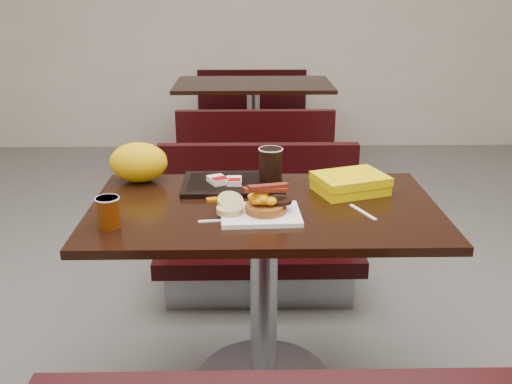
{
  "coord_description": "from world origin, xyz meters",
  "views": [
    {
      "loc": [
        -0.06,
        -1.86,
        1.48
      ],
      "look_at": [
        -0.03,
        -0.06,
        0.82
      ],
      "focal_mm": 40.57,
      "sensor_mm": 36.0,
      "label": 1
    }
  ],
  "objects_px": {
    "coffee_cup_near": "(108,213)",
    "paper_bag": "(139,162)",
    "table_far": "(253,130)",
    "pancake_stack": "(266,208)",
    "knife": "(363,212)",
    "table_near": "(264,300)",
    "clamshell": "(350,183)",
    "fork": "(213,221)",
    "coffee_cup_far": "(271,164)",
    "tray": "(233,184)",
    "platter": "(261,215)",
    "bench_far_n": "(252,113)",
    "hashbrown_sleeve_right": "(234,181)",
    "bench_near_n": "(259,228)",
    "bench_far_s": "(255,157)",
    "hashbrown_sleeve_left": "(218,180)"
  },
  "relations": [
    {
      "from": "knife",
      "to": "paper_bag",
      "type": "bearing_deg",
      "value": -135.76
    },
    {
      "from": "table_near",
      "to": "bench_far_s",
      "type": "relative_size",
      "value": 1.2
    },
    {
      "from": "knife",
      "to": "paper_bag",
      "type": "relative_size",
      "value": 0.67
    },
    {
      "from": "platter",
      "to": "pancake_stack",
      "type": "bearing_deg",
      "value": 16.38
    },
    {
      "from": "coffee_cup_far",
      "to": "table_far",
      "type": "bearing_deg",
      "value": 90.76
    },
    {
      "from": "bench_far_n",
      "to": "clamshell",
      "type": "height_order",
      "value": "clamshell"
    },
    {
      "from": "table_far",
      "to": "pancake_stack",
      "type": "height_order",
      "value": "pancake_stack"
    },
    {
      "from": "bench_far_s",
      "to": "fork",
      "type": "relative_size",
      "value": 7.58
    },
    {
      "from": "platter",
      "to": "tray",
      "type": "relative_size",
      "value": 0.68
    },
    {
      "from": "knife",
      "to": "clamshell",
      "type": "height_order",
      "value": "clamshell"
    },
    {
      "from": "platter",
      "to": "coffee_cup_near",
      "type": "bearing_deg",
      "value": -173.08
    },
    {
      "from": "tray",
      "to": "paper_bag",
      "type": "relative_size",
      "value": 1.71
    },
    {
      "from": "tray",
      "to": "coffee_cup_far",
      "type": "bearing_deg",
      "value": 11.83
    },
    {
      "from": "fork",
      "to": "hashbrown_sleeve_right",
      "type": "height_order",
      "value": "hashbrown_sleeve_right"
    },
    {
      "from": "fork",
      "to": "hashbrown_sleeve_right",
      "type": "distance_m",
      "value": 0.33
    },
    {
      "from": "coffee_cup_near",
      "to": "fork",
      "type": "relative_size",
      "value": 0.75
    },
    {
      "from": "tray",
      "to": "paper_bag",
      "type": "bearing_deg",
      "value": 169.07
    },
    {
      "from": "hashbrown_sleeve_left",
      "to": "bench_far_s",
      "type": "bearing_deg",
      "value": 57.9
    },
    {
      "from": "bench_far_n",
      "to": "pancake_stack",
      "type": "bearing_deg",
      "value": -89.97
    },
    {
      "from": "table_near",
      "to": "clamshell",
      "type": "height_order",
      "value": "clamshell"
    },
    {
      "from": "clamshell",
      "to": "paper_bag",
      "type": "xyz_separation_m",
      "value": [
        -0.79,
        0.14,
        0.04
      ]
    },
    {
      "from": "pancake_stack",
      "to": "coffee_cup_far",
      "type": "xyz_separation_m",
      "value": [
        0.03,
        0.33,
        0.05
      ]
    },
    {
      "from": "hashbrown_sleeve_left",
      "to": "paper_bag",
      "type": "bearing_deg",
      "value": 139.55
    },
    {
      "from": "bench_near_n",
      "to": "paper_bag",
      "type": "relative_size",
      "value": 4.52
    },
    {
      "from": "table_near",
      "to": "bench_far_n",
      "type": "bearing_deg",
      "value": 90.0
    },
    {
      "from": "pancake_stack",
      "to": "bench_near_n",
      "type": "bearing_deg",
      "value": 90.15
    },
    {
      "from": "table_far",
      "to": "hashbrown_sleeve_left",
      "type": "height_order",
      "value": "hashbrown_sleeve_left"
    },
    {
      "from": "tray",
      "to": "hashbrown_sleeve_left",
      "type": "distance_m",
      "value": 0.06
    },
    {
      "from": "knife",
      "to": "coffee_cup_far",
      "type": "height_order",
      "value": "coffee_cup_far"
    },
    {
      "from": "bench_far_n",
      "to": "knife",
      "type": "height_order",
      "value": "knife"
    },
    {
      "from": "bench_near_n",
      "to": "bench_far_n",
      "type": "height_order",
      "value": "same"
    },
    {
      "from": "pancake_stack",
      "to": "coffee_cup_near",
      "type": "distance_m",
      "value": 0.5
    },
    {
      "from": "table_far",
      "to": "clamshell",
      "type": "bearing_deg",
      "value": -82.62
    },
    {
      "from": "table_near",
      "to": "coffee_cup_far",
      "type": "distance_m",
      "value": 0.51
    },
    {
      "from": "hashbrown_sleeve_left",
      "to": "paper_bag",
      "type": "relative_size",
      "value": 0.37
    },
    {
      "from": "table_far",
      "to": "hashbrown_sleeve_left",
      "type": "relative_size",
      "value": 14.71
    },
    {
      "from": "tray",
      "to": "coffee_cup_near",
      "type": "bearing_deg",
      "value": -135.65
    },
    {
      "from": "fork",
      "to": "clamshell",
      "type": "xyz_separation_m",
      "value": [
        0.49,
        0.27,
        0.03
      ]
    },
    {
      "from": "coffee_cup_near",
      "to": "paper_bag",
      "type": "height_order",
      "value": "paper_bag"
    },
    {
      "from": "bench_near_n",
      "to": "coffee_cup_far",
      "type": "relative_size",
      "value": 8.36
    },
    {
      "from": "table_far",
      "to": "coffee_cup_near",
      "type": "height_order",
      "value": "coffee_cup_near"
    },
    {
      "from": "table_near",
      "to": "table_far",
      "type": "distance_m",
      "value": 2.6
    },
    {
      "from": "bench_far_s",
      "to": "tray",
      "type": "relative_size",
      "value": 2.64
    },
    {
      "from": "hashbrown_sleeve_left",
      "to": "coffee_cup_far",
      "type": "relative_size",
      "value": 0.68
    },
    {
      "from": "coffee_cup_near",
      "to": "hashbrown_sleeve_right",
      "type": "relative_size",
      "value": 1.33
    },
    {
      "from": "table_near",
      "to": "coffee_cup_far",
      "type": "bearing_deg",
      "value": 82.46
    },
    {
      "from": "coffee_cup_near",
      "to": "clamshell",
      "type": "relative_size",
      "value": 0.4
    },
    {
      "from": "platter",
      "to": "hashbrown_sleeve_right",
      "type": "relative_size",
      "value": 3.45
    },
    {
      "from": "knife",
      "to": "table_near",
      "type": "bearing_deg",
      "value": -125.07
    },
    {
      "from": "bench_near_n",
      "to": "fork",
      "type": "relative_size",
      "value": 7.58
    }
  ]
}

